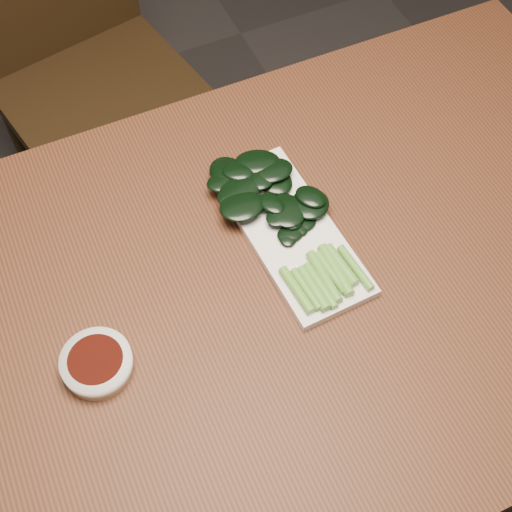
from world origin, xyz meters
The scene contains 6 objects.
ground centered at (0.00, 0.00, 0.00)m, with size 6.00×6.00×0.00m, color #2A2727.
table centered at (0.00, 0.00, 0.68)m, with size 1.40×0.80×0.75m.
chair_far centered at (-0.04, 0.86, 0.49)m, with size 0.51×0.51×0.89m.
sauce_bowl centered at (-0.24, -0.02, 0.77)m, with size 0.10×0.10×0.03m.
serving_plate centered at (0.10, 0.07, 0.76)m, with size 0.14×0.31×0.01m.
gai_lan centered at (0.09, 0.12, 0.78)m, with size 0.18×0.32×0.03m.
Camera 1 is at (-0.20, -0.46, 1.64)m, focal length 50.00 mm.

